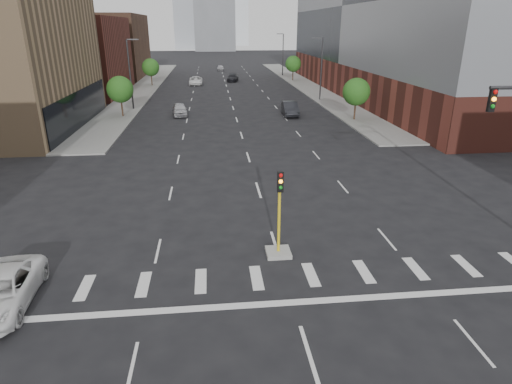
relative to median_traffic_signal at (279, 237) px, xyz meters
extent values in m
cube|color=gray|center=(-15.00, 65.03, -0.90)|extent=(5.00, 92.00, 0.15)
cube|color=gray|center=(15.00, 65.03, -0.90)|extent=(5.00, 92.00, 0.15)
cube|color=brown|center=(-27.50, 57.03, 5.03)|extent=(20.00, 22.00, 12.00)
cube|color=brown|center=(-27.50, 83.03, 5.53)|extent=(20.00, 24.00, 13.00)
cube|color=brown|center=(29.50, 51.03, 1.53)|extent=(24.00, 70.00, 5.00)
cube|color=slate|center=(29.50, 51.03, 12.53)|extent=(24.00, 70.00, 17.00)
cube|color=#999993|center=(0.00, 0.03, -0.87)|extent=(1.20, 1.20, 0.20)
cylinder|color=gold|center=(0.00, 0.03, 0.83)|extent=(0.14, 0.14, 3.20)
cube|color=black|center=(0.00, -0.15, 2.93)|extent=(0.28, 0.18, 1.00)
sphere|color=red|center=(0.00, -0.25, 3.28)|extent=(0.18, 0.18, 0.18)
sphere|color=orange|center=(0.00, -0.25, 2.98)|extent=(0.18, 0.18, 0.18)
sphere|color=#0C7F19|center=(0.00, -0.25, 2.68)|extent=(0.18, 0.18, 0.18)
cube|color=black|center=(8.70, -1.47, 6.73)|extent=(0.28, 0.18, 1.00)
sphere|color=red|center=(8.70, -1.59, 7.08)|extent=(0.18, 0.18, 0.18)
sphere|color=orange|center=(8.70, -1.59, 6.78)|extent=(0.18, 0.18, 0.18)
sphere|color=#0C7F19|center=(8.70, -1.59, 6.48)|extent=(0.18, 0.18, 0.18)
cylinder|color=#2D2D30|center=(13.50, 46.03, 3.53)|extent=(0.20, 0.20, 9.00)
cube|color=#2D2D30|center=(12.70, 46.03, 8.03)|extent=(1.40, 0.22, 0.15)
cylinder|color=#2D2D30|center=(13.50, 81.03, 3.53)|extent=(0.20, 0.20, 9.00)
cube|color=#2D2D30|center=(12.70, 81.03, 8.03)|extent=(1.40, 0.22, 0.15)
cylinder|color=#2D2D30|center=(-13.50, 41.03, 3.53)|extent=(0.20, 0.20, 9.00)
cube|color=#2D2D30|center=(-12.70, 41.03, 8.03)|extent=(1.40, 0.22, 0.15)
cylinder|color=#382619|center=(-14.00, 36.03, 0.05)|extent=(0.20, 0.20, 1.75)
sphere|color=#154F18|center=(-14.00, 36.03, 2.43)|extent=(3.20, 3.20, 3.20)
cylinder|color=#382619|center=(-14.00, 66.03, 0.05)|extent=(0.20, 0.20, 1.75)
sphere|color=#154F18|center=(-14.00, 66.03, 2.43)|extent=(3.20, 3.20, 3.20)
cylinder|color=#382619|center=(14.00, 31.03, 0.05)|extent=(0.20, 0.20, 1.75)
sphere|color=#154F18|center=(14.00, 31.03, 2.43)|extent=(3.20, 3.20, 3.20)
cylinder|color=#382619|center=(14.00, 71.03, 0.05)|extent=(0.20, 0.20, 1.75)
sphere|color=#154F18|center=(14.00, 71.03, 2.43)|extent=(3.20, 3.20, 3.20)
imported|color=#B4B4B9|center=(-6.98, 36.33, -0.21)|extent=(2.31, 4.66, 1.53)
imported|color=black|center=(6.89, 34.97, -0.12)|extent=(2.05, 5.23, 1.70)
imported|color=white|center=(-5.76, 66.98, -0.22)|extent=(2.54, 5.44, 1.51)
imported|color=black|center=(1.62, 71.62, -0.26)|extent=(2.77, 5.19, 1.43)
imported|color=#B9B9BE|center=(-0.26, 94.50, -0.28)|extent=(1.69, 4.08, 1.38)
imported|color=white|center=(-11.70, -2.97, -0.27)|extent=(2.59, 5.20, 1.42)
camera|label=1|loc=(-3.06, -18.43, 9.62)|focal=30.00mm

